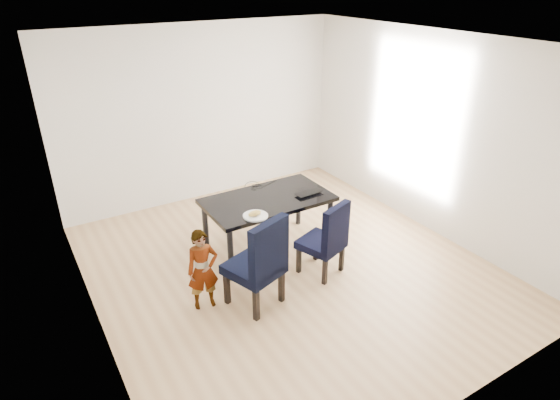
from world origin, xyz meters
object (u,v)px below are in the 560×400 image
dining_table (268,224)px  chair_right (321,238)px  child (203,270)px  plate (255,216)px  laptop (306,192)px  chair_left (254,261)px

dining_table → chair_right: chair_right is taller
child → plate: child is taller
chair_right → laptop: size_ratio=2.57×
dining_table → laptop: 0.65m
dining_table → chair_right: 0.84m
chair_left → chair_right: 0.98m
dining_table → child: child is taller
dining_table → laptop: size_ratio=4.30×
chair_left → child: size_ratio=1.17×
dining_table → plate: size_ratio=5.39×
child → laptop: (1.69, 0.53, 0.30)m
child → plate: 0.91m
chair_right → plate: size_ratio=3.23×
dining_table → chair_left: 1.13m
dining_table → chair_right: size_ratio=1.67×
plate → child: bearing=-159.7°
child → plate: size_ratio=3.15×
chair_right → laptop: chair_right is taller
chair_right → plate: 0.83m
laptop → chair_left: bearing=29.9°
dining_table → chair_right: (0.28, -0.78, 0.10)m
child → laptop: size_ratio=2.51×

